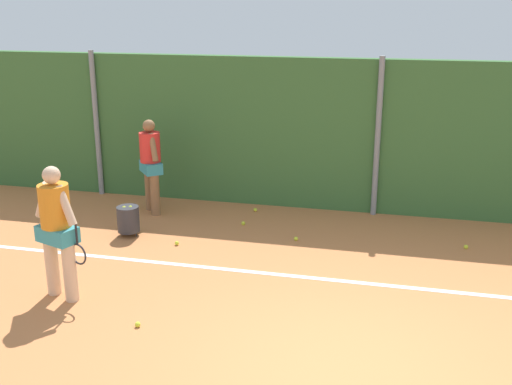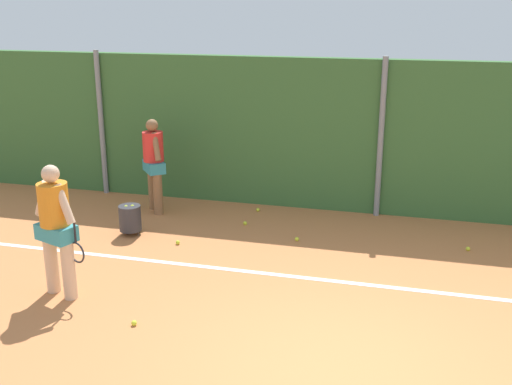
% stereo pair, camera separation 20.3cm
% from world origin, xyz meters
% --- Properties ---
extents(ground_plane, '(28.51, 28.51, 0.00)m').
position_xyz_m(ground_plane, '(0.00, 1.54, 0.00)').
color(ground_plane, '#C67542').
extents(hedge_fence_backdrop, '(18.53, 0.25, 2.74)m').
position_xyz_m(hedge_fence_backdrop, '(0.00, 5.25, 1.37)').
color(hedge_fence_backdrop, '#386633').
rests_on(hedge_fence_backdrop, ground_plane).
extents(fence_post_left, '(0.10, 0.10, 2.81)m').
position_xyz_m(fence_post_left, '(-5.34, 5.08, 1.40)').
color(fence_post_left, gray).
rests_on(fence_post_left, ground_plane).
extents(fence_post_center, '(0.10, 0.10, 2.81)m').
position_xyz_m(fence_post_center, '(0.00, 5.08, 1.40)').
color(fence_post_center, gray).
rests_on(fence_post_center, ground_plane).
extents(court_baseline_paint, '(13.54, 0.10, 0.01)m').
position_xyz_m(court_baseline_paint, '(0.00, 2.16, 0.00)').
color(court_baseline_paint, white).
rests_on(court_baseline_paint, ground_plane).
extents(player_foreground_near, '(0.79, 0.46, 1.76)m').
position_xyz_m(player_foreground_near, '(-3.75, 0.86, 0.98)').
color(player_foreground_near, beige).
rests_on(player_foreground_near, ground_plane).
extents(player_backcourt_far, '(0.54, 0.58, 1.70)m').
position_xyz_m(player_backcourt_far, '(-3.91, 4.28, 0.96)').
color(player_backcourt_far, '#8C603D').
rests_on(player_backcourt_far, ground_plane).
extents(ball_hopper, '(0.36, 0.36, 0.51)m').
position_xyz_m(ball_hopper, '(-3.84, 3.07, 0.29)').
color(ball_hopper, '#2D2D33').
rests_on(ball_hopper, ground_plane).
extents(tennis_ball_0, '(0.07, 0.07, 0.07)m').
position_xyz_m(tennis_ball_0, '(-1.14, 3.49, 0.03)').
color(tennis_ball_0, '#CCDB33').
rests_on(tennis_ball_0, ground_plane).
extents(tennis_ball_1, '(0.07, 0.07, 0.07)m').
position_xyz_m(tennis_ball_1, '(-2.14, 3.98, 0.03)').
color(tennis_ball_1, '#CCDB33').
rests_on(tennis_ball_1, ground_plane).
extents(tennis_ball_3, '(0.07, 0.07, 0.07)m').
position_xyz_m(tennis_ball_3, '(1.49, 3.76, 0.03)').
color(tennis_ball_3, '#CCDB33').
rests_on(tennis_ball_3, ground_plane).
extents(tennis_ball_4, '(0.07, 0.07, 0.07)m').
position_xyz_m(tennis_ball_4, '(-2.93, 2.86, 0.03)').
color(tennis_ball_4, '#CCDB33').
rests_on(tennis_ball_4, ground_plane).
extents(tennis_ball_5, '(0.07, 0.07, 0.07)m').
position_xyz_m(tennis_ball_5, '(-2.49, 0.35, 0.03)').
color(tennis_ball_5, '#CCDB33').
rests_on(tennis_ball_5, ground_plane).
extents(tennis_ball_6, '(0.07, 0.07, 0.07)m').
position_xyz_m(tennis_ball_6, '(-2.11, 4.72, 0.03)').
color(tennis_ball_6, '#CCDB33').
rests_on(tennis_ball_6, ground_plane).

